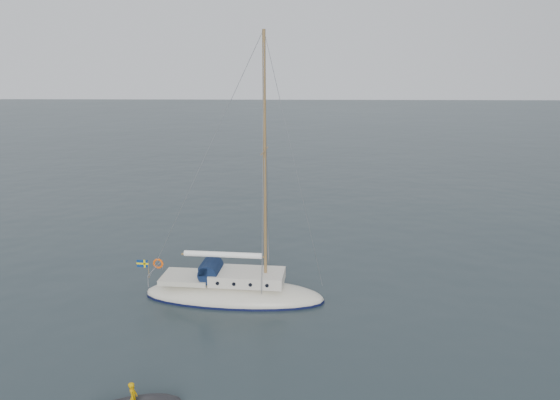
{
  "coord_description": "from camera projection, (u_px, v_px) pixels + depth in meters",
  "views": [
    {
      "loc": [
        0.42,
        -24.47,
        11.72
      ],
      "look_at": [
        -0.31,
        0.0,
        5.49
      ],
      "focal_mm": 35.0,
      "sensor_mm": 36.0,
      "label": 1
    }
  ],
  "objects": [
    {
      "name": "ground",
      "position": [
        286.0,
        309.0,
        26.61
      ],
      "size": [
        300.0,
        300.0,
        0.0
      ],
      "primitive_type": "plane",
      "color": "black",
      "rests_on": "ground"
    },
    {
      "name": "sailboat",
      "position": [
        234.0,
        279.0,
        27.54
      ],
      "size": [
        9.65,
        2.89,
        13.74
      ],
      "rotation": [
        0.0,
        0.0,
        -0.08
      ],
      "color": "beige",
      "rests_on": "ground"
    },
    {
      "name": "dinghy",
      "position": [
        228.0,
        286.0,
        28.92
      ],
      "size": [
        2.84,
        1.28,
        0.41
      ],
      "rotation": [
        0.0,
        0.0,
        0.18
      ],
      "color": "#4D4D52",
      "rests_on": "ground"
    }
  ]
}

